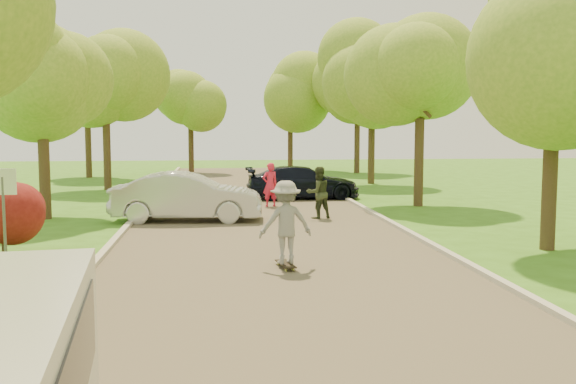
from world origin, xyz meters
name	(u,v)px	position (x,y,z in m)	size (l,w,h in m)	color
ground	(304,318)	(0.00, 0.00, 0.00)	(100.00, 100.00, 0.00)	#386B19
road	(265,235)	(0.00, 8.00, 0.01)	(8.00, 60.00, 0.01)	#4C4438
curb_left	(119,235)	(-4.05, 8.00, 0.06)	(0.18, 60.00, 0.12)	#B2AD9E
curb_right	(404,230)	(4.05, 8.00, 0.06)	(0.18, 60.00, 0.12)	#B2AD9E
street_sign	(3,198)	(-5.80, 4.00, 1.56)	(0.55, 0.06, 2.17)	#59595E
red_shrub	(3,211)	(-6.30, 5.50, 1.10)	(1.70, 1.70, 1.95)	#382619
tree_l_midb	(47,79)	(-6.81, 12.00, 4.59)	(4.30, 4.20, 6.62)	#382619
tree_l_far	(109,76)	(-6.39, 22.00, 5.47)	(4.92, 4.80, 7.79)	#382619
tree_r_mida	(565,23)	(7.02, 5.00, 5.54)	(5.13, 5.00, 7.95)	#382619
tree_r_midb	(426,78)	(6.60, 14.00, 4.88)	(4.51, 4.40, 7.01)	#382619
tree_r_far	(377,75)	(7.23, 24.00, 5.83)	(5.33, 5.20, 8.34)	#382619
tree_bg_a	(90,89)	(-8.78, 30.00, 5.31)	(5.12, 5.00, 7.72)	#382619
tree_bg_b	(361,89)	(8.22, 32.00, 5.54)	(5.12, 5.00, 7.95)	#382619
tree_bg_c	(194,98)	(-2.79, 34.00, 5.02)	(4.92, 4.80, 7.33)	#382619
tree_bg_d	(293,95)	(4.22, 36.00, 5.31)	(5.12, 5.00, 7.72)	#382619
silver_sedan	(187,197)	(-2.30, 10.93, 0.79)	(1.68, 4.82, 1.59)	#B8B9BD
dark_sedan	(303,182)	(2.30, 16.99, 0.70)	(1.95, 4.80, 1.39)	black
longboard	(286,264)	(0.09, 3.57, 0.10)	(0.39, 0.94, 0.11)	black
skateboarder	(286,222)	(0.09, 3.57, 1.01)	(1.15, 0.66, 1.78)	gray
person_striped	(270,185)	(0.68, 14.40, 0.84)	(0.62, 0.40, 1.69)	red
person_olive	(318,193)	(2.00, 10.99, 0.87)	(0.84, 0.66, 1.74)	#2D3620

